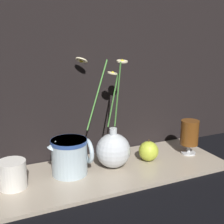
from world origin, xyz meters
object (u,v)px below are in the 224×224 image
Objects in this scene: yellow_mug at (11,174)px; orange_fruit at (149,151)px; ceramic_pitcher at (70,155)px; vase_with_flowers at (113,149)px; tea_glass at (189,133)px.

yellow_mug is 1.18× the size of orange_fruit.
ceramic_pitcher is 0.29m from orange_fruit.
yellow_mug is at bearing -178.86° from vase_with_flowers.
orange_fruit is at bearing -3.23° from ceramic_pitcher.
orange_fruit is at bearing -2.46° from vase_with_flowers.
yellow_mug is 0.64m from tea_glass.
yellow_mug is at bearing 179.42° from tea_glass.
tea_glass is at bearing -0.58° from yellow_mug.
orange_fruit is at bearing 177.57° from tea_glass.
ceramic_pitcher is at bearing 177.07° from tea_glass.
yellow_mug is 0.66× the size of ceramic_pitcher.
yellow_mug reaches higher than orange_fruit.
tea_glass is (0.31, -0.01, 0.01)m from vase_with_flowers.
orange_fruit is (0.14, -0.01, -0.03)m from vase_with_flowers.
ceramic_pitcher is 0.45m from tea_glass.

